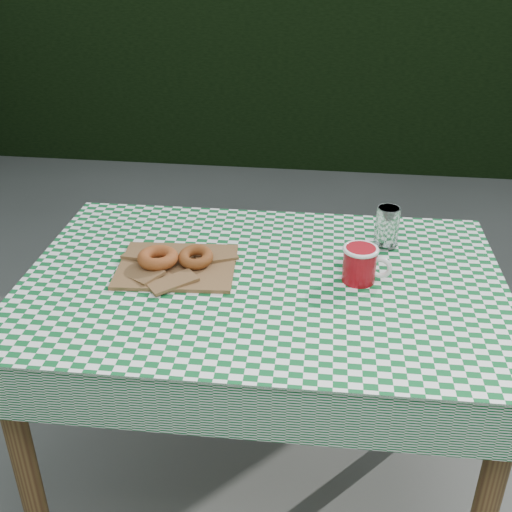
% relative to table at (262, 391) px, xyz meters
% --- Properties ---
extents(ground, '(60.00, 60.00, 0.00)m').
position_rel_table_xyz_m(ground, '(0.05, -0.07, -0.38)').
color(ground, '#555550').
rests_on(ground, ground).
extents(hedge_north, '(7.00, 0.70, 1.80)m').
position_rel_table_xyz_m(hedge_north, '(0.05, 3.13, 0.53)').
color(hedge_north, black).
rests_on(hedge_north, ground).
extents(table, '(1.25, 0.85, 0.75)m').
position_rel_table_xyz_m(table, '(0.00, 0.00, 0.00)').
color(table, '#50301B').
rests_on(table, ground).
extents(tablecloth, '(1.27, 0.87, 0.01)m').
position_rel_table_xyz_m(tablecloth, '(0.00, -0.00, 0.38)').
color(tablecloth, '#0D5726').
rests_on(tablecloth, table).
extents(paper_bag, '(0.33, 0.27, 0.02)m').
position_rel_table_xyz_m(paper_bag, '(-0.24, 0.03, 0.39)').
color(paper_bag, olive).
rests_on(paper_bag, tablecloth).
extents(bagel_front, '(0.15, 0.15, 0.03)m').
position_rel_table_xyz_m(bagel_front, '(-0.28, 0.02, 0.41)').
color(bagel_front, '#A54D22').
rests_on(bagel_front, paper_bag).
extents(bagel_back, '(0.10, 0.10, 0.03)m').
position_rel_table_xyz_m(bagel_back, '(-0.19, 0.04, 0.41)').
color(bagel_back, brown).
rests_on(bagel_back, paper_bag).
extents(coffee_mug, '(0.20, 0.20, 0.10)m').
position_rel_table_xyz_m(coffee_mug, '(0.25, 0.02, 0.43)').
color(coffee_mug, maroon).
rests_on(coffee_mug, tablecloth).
extents(drinking_glass, '(0.07, 0.07, 0.12)m').
position_rel_table_xyz_m(drinking_glass, '(0.33, 0.23, 0.44)').
color(drinking_glass, white).
rests_on(drinking_glass, tablecloth).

